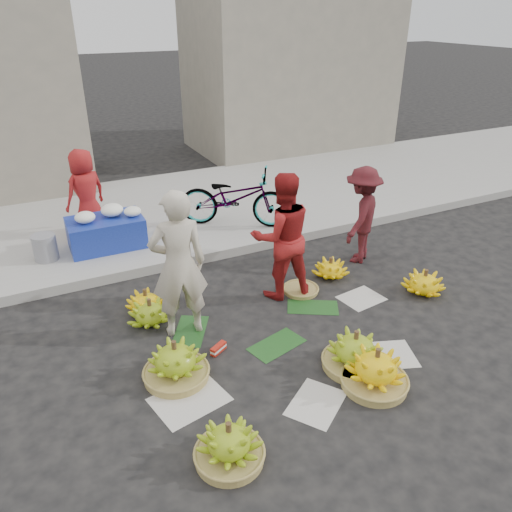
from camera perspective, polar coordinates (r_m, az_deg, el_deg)
name	(u,v)px	position (r m, az deg, el deg)	size (l,w,h in m)	color
ground	(276,334)	(6.02, 2.32, -8.85)	(80.00, 80.00, 0.00)	black
curb	(209,254)	(7.70, -5.45, 0.23)	(40.00, 0.25, 0.15)	#999690
sidewalk	(168,210)	(9.54, -10.05, 5.21)	(40.00, 4.00, 0.12)	#999690
building_right	(290,49)	(13.85, 3.93, 22.58)	(5.00, 3.00, 5.00)	gray
newspaper_scatter	(312,373)	(5.48, 6.40, -13.16)	(3.20, 1.80, 0.00)	silver
banana_leaves	(261,327)	(6.12, 0.59, -8.09)	(2.00, 1.00, 0.00)	#174518
banana_bunch_0	(175,362)	(5.34, -9.20, -11.89)	(0.78, 0.78, 0.46)	olive
banana_bunch_1	(229,445)	(4.52, -3.09, -20.72)	(0.59, 0.59, 0.42)	olive
banana_bunch_2	(376,370)	(5.32, 13.51, -12.57)	(0.68, 0.68, 0.46)	olive
banana_bunch_3	(355,352)	(5.51, 11.22, -10.67)	(0.75, 0.75, 0.46)	olive
banana_bunch_4	(424,283)	(7.11, 18.69, -2.91)	(0.68, 0.68, 0.35)	yellow
banana_bunch_5	(330,269)	(7.21, 8.51, -1.44)	(0.55, 0.55, 0.31)	yellow
banana_bunch_6	(150,313)	(6.26, -12.00, -6.34)	(0.66, 0.66, 0.33)	#729B16
banana_bunch_7	(146,302)	(6.48, -12.46, -5.17)	(0.56, 0.56, 0.33)	yellow
basket_spare	(301,290)	(6.84, 5.14, -3.88)	(0.47, 0.47, 0.05)	olive
incense_stack	(218,348)	(5.72, -4.32, -10.50)	(0.22, 0.07, 0.09)	red
vendor_cream	(178,265)	(5.67, -8.85, -1.02)	(0.65, 0.43, 1.78)	beige
vendor_red	(282,236)	(6.40, 2.98, 2.25)	(0.83, 0.64, 1.70)	#B41E1B
man_striped	(361,215)	(7.53, 11.96, 4.58)	(0.95, 0.54, 1.46)	maroon
flower_table	(106,230)	(8.05, -16.72, 2.82)	(1.13, 0.71, 0.65)	navy
grey_bucket	(45,247)	(7.96, -22.97, 0.92)	(0.34, 0.34, 0.39)	gray
flower_vendor	(86,192)	(8.49, -18.89, 6.90)	(0.69, 0.45, 1.40)	#B41E1B
bicycle	(235,198)	(8.43, -2.43, 6.68)	(1.87, 0.65, 0.98)	gray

